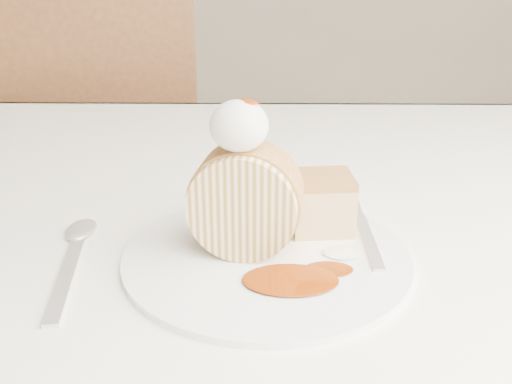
{
  "coord_description": "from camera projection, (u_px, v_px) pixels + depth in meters",
  "views": [
    {
      "loc": [
        -0.04,
        -0.43,
        1.02
      ],
      "look_at": [
        -0.05,
        0.05,
        0.81
      ],
      "focal_mm": 40.0,
      "sensor_mm": 36.0,
      "label": 1
    }
  ],
  "objects": [
    {
      "name": "whipped_cream",
      "position": [
        239.0,
        126.0,
        0.49
      ],
      "size": [
        0.05,
        0.05,
        0.05
      ],
      "primitive_type": "ellipsoid",
      "color": "white",
      "rests_on": "roulade_slice"
    },
    {
      "name": "caramel_pool",
      "position": [
        290.0,
        280.0,
        0.49
      ],
      "size": [
        0.09,
        0.06,
        0.0
      ],
      "primitive_type": null,
      "rotation": [
        0.0,
        0.0,
        0.09
      ],
      "color": "#792A05",
      "rests_on": "plate"
    },
    {
      "name": "chair_far",
      "position": [
        96.0,
        146.0,
        1.4
      ],
      "size": [
        0.58,
        0.58,
        1.01
      ],
      "rotation": [
        0.0,
        0.0,
        3.38
      ],
      "color": "brown",
      "rests_on": "ground"
    },
    {
      "name": "roulade_slice",
      "position": [
        245.0,
        201.0,
        0.52
      ],
      "size": [
        0.11,
        0.07,
        0.1
      ],
      "primitive_type": "cylinder",
      "rotation": [
        1.57,
        0.0,
        -0.14
      ],
      "color": "beige",
      "rests_on": "plate"
    },
    {
      "name": "cake_chunk",
      "position": [
        321.0,
        206.0,
        0.57
      ],
      "size": [
        0.06,
        0.06,
        0.05
      ],
      "primitive_type": "cube",
      "rotation": [
        0.0,
        0.0,
        0.09
      ],
      "color": "#BB8B46",
      "rests_on": "plate"
    },
    {
      "name": "table",
      "position": [
        294.0,
        259.0,
        0.72
      ],
      "size": [
        1.4,
        0.9,
        0.75
      ],
      "color": "white",
      "rests_on": "ground"
    },
    {
      "name": "plate",
      "position": [
        266.0,
        256.0,
        0.54
      ],
      "size": [
        0.29,
        0.29,
        0.01
      ],
      "primitive_type": "cylinder",
      "rotation": [
        0.0,
        0.0,
        0.09
      ],
      "color": "white",
      "rests_on": "table"
    },
    {
      "name": "spoon",
      "position": [
        66.0,
        278.0,
        0.5
      ],
      "size": [
        0.05,
        0.18,
        0.0
      ],
      "primitive_type": "cube",
      "rotation": [
        0.0,
        0.0,
        0.15
      ],
      "color": "silver",
      "rests_on": "table"
    },
    {
      "name": "fork",
      "position": [
        369.0,
        240.0,
        0.55
      ],
      "size": [
        0.02,
        0.16,
        0.0
      ],
      "primitive_type": "cube",
      "rotation": [
        0.0,
        0.0,
        -0.0
      ],
      "color": "silver",
      "rests_on": "plate"
    },
    {
      "name": "caramel_drizzle",
      "position": [
        244.0,
        96.0,
        0.48
      ],
      "size": [
        0.03,
        0.02,
        0.01
      ],
      "primitive_type": "ellipsoid",
      "color": "#792A05",
      "rests_on": "whipped_cream"
    }
  ]
}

